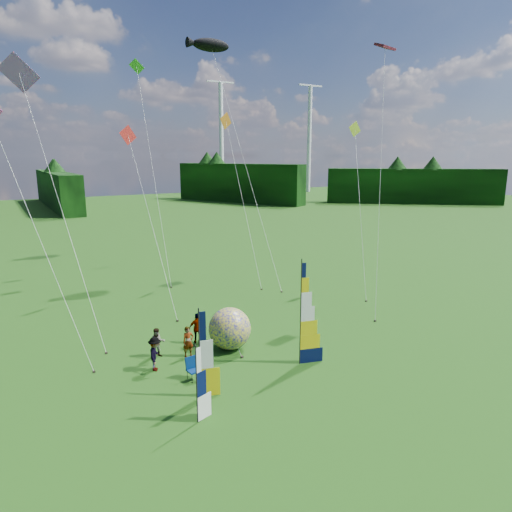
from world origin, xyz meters
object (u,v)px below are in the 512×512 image
bol_inflatable (230,329)px  camp_chair (194,369)px  side_banner_far (197,386)px  spectator_a (188,342)px  spectator_c (155,354)px  kite_whale (243,147)px  side_banner_left (200,355)px  spectator_d (198,328)px  spectator_b (158,343)px  feather_banner_main (301,315)px

bol_inflatable → camp_chair: size_ratio=2.12×
side_banner_far → camp_chair: 3.76m
spectator_a → camp_chair: size_ratio=1.51×
spectator_c → kite_whale: kite_whale is taller
side_banner_far → spectator_c: side_banner_far is taller
side_banner_left → spectator_d: 6.15m
spectator_b → kite_whale: (12.30, 12.92, 10.36)m
bol_inflatable → spectator_a: size_ratio=1.40×
bol_inflatable → spectator_b: (-3.80, 0.95, -0.37)m
side_banner_far → kite_whale: bearing=38.3°
side_banner_far → spectator_b: side_banner_far is taller
feather_banner_main → spectator_c: feather_banner_main is taller
spectator_a → spectator_b: 1.61m
spectator_c → side_banner_left: bearing=-140.8°
spectator_b → spectator_c: size_ratio=0.92×
side_banner_left → spectator_b: (-0.31, 4.94, -1.19)m
spectator_b → kite_whale: kite_whale is taller
bol_inflatable → spectator_d: 2.05m
side_banner_left → camp_chair: size_ratio=3.61×
side_banner_left → spectator_b: bearing=110.3°
side_banner_far → kite_whale: kite_whale is taller
bol_inflatable → spectator_a: 2.40m
bol_inflatable → kite_whale: bearing=58.5°
camp_chair → spectator_d: bearing=58.1°
side_banner_left → spectator_c: side_banner_left is taller
camp_chair → spectator_c: bearing=117.3°
feather_banner_main → camp_chair: (-5.35, 1.14, -2.12)m
side_banner_far → camp_chair: bearing=51.2°
feather_banner_main → spectator_d: 6.44m
feather_banner_main → spectator_c: (-6.62, 3.05, -1.80)m
feather_banner_main → kite_whale: kite_whale is taller
kite_whale → spectator_a: bearing=-141.5°
feather_banner_main → spectator_c: 7.51m
spectator_a → bol_inflatable: bearing=-5.2°
feather_banner_main → kite_whale: size_ratio=0.24×
spectator_c → kite_whale: (12.90, 14.34, 10.29)m
feather_banner_main → spectator_a: (-4.59, 3.72, -1.84)m
spectator_c → camp_chair: bearing=-121.7°
spectator_a → side_banner_left: bearing=-105.2°
spectator_a → spectator_c: (-2.03, -0.67, 0.04)m
side_banner_far → spectator_c: (-0.01, 5.29, -0.72)m
feather_banner_main → side_banner_left: feather_banner_main is taller
bol_inflatable → spectator_c: 4.43m
spectator_a → spectator_b: spectator_a is taller
spectator_c → spectator_d: (3.17, 2.09, 0.02)m
side_banner_far → feather_banner_main: bearing=0.3°
bol_inflatable → spectator_b: 3.93m
spectator_b → spectator_a: bearing=-19.7°
spectator_b → spectator_c: 1.54m
feather_banner_main → side_banner_left: (-5.71, -0.48, -0.68)m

